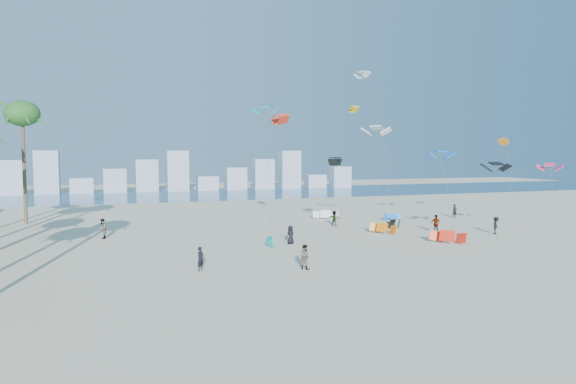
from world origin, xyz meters
name	(u,v)px	position (x,y,z in m)	size (l,w,h in m)	color
ground	(329,290)	(0.00, 0.00, 0.00)	(220.00, 220.00, 0.00)	beige
ocean	(177,195)	(0.00, 72.00, 0.01)	(220.00, 220.00, 0.00)	navy
kitesurfer_near	(201,259)	(-6.22, 7.46, 0.81)	(0.59, 0.39, 1.62)	black
kitesurfer_mid	(304,257)	(0.58, 5.55, 0.86)	(0.83, 0.65, 1.71)	gray
kitesurfers_far	(344,224)	(10.14, 19.50, 0.87)	(41.47, 12.99, 1.88)	black
grounded_kites	(376,226)	(13.69, 19.33, 0.46)	(20.49, 21.67, 1.05)	#0C9389
flying_kites	(362,125)	(14.09, 23.43, 10.95)	(28.18, 32.23, 18.53)	black
distant_skyline	(165,176)	(-1.19, 82.00, 3.09)	(85.00, 3.00, 8.40)	#9EADBF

